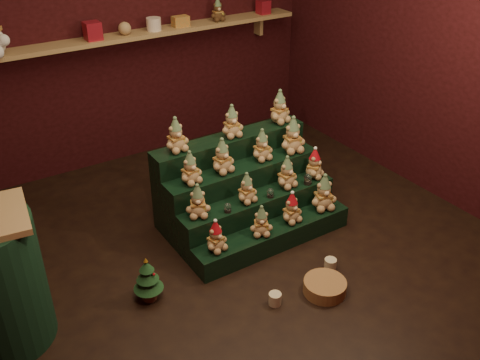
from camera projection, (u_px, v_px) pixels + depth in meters
ground at (239, 248)px, 4.33m from camera, size 4.00×4.00×0.00m
back_wall at (123, 21)px, 5.12m from camera, size 4.00×0.10×2.80m
right_wall at (439, 38)px, 4.59m from camera, size 0.10×4.00×2.80m
back_shelf at (132, 36)px, 5.04m from camera, size 3.60×0.26×0.24m
riser_tier_front at (273, 237)px, 4.31m from camera, size 1.40×0.22×0.18m
riser_tier_midfront at (258, 215)px, 4.42m from camera, size 1.40×0.22×0.36m
riser_tier_midback at (244, 194)px, 4.54m from camera, size 1.40×0.22×0.54m
riser_tier_back at (230, 174)px, 4.65m from camera, size 1.40×0.22×0.72m
teddy_0 at (216, 236)px, 3.95m from camera, size 0.21×0.20×0.25m
teddy_1 at (261, 221)px, 4.13m from camera, size 0.23×0.22×0.25m
teddy_2 at (292, 208)px, 4.28m from camera, size 0.20×0.18×0.26m
teddy_3 at (324, 192)px, 4.43m from camera, size 0.27×0.25×0.31m
teddy_4 at (198, 201)px, 4.02m from camera, size 0.24×0.23×0.27m
teddy_5 at (247, 188)px, 4.21m from camera, size 0.20×0.19×0.25m
teddy_6 at (287, 172)px, 4.40m from camera, size 0.22×0.20×0.27m
teddy_7 at (314, 163)px, 4.54m from camera, size 0.25×0.25×0.26m
teddy_8 at (190, 168)px, 4.10m from camera, size 0.22×0.20×0.26m
teddy_9 at (222, 156)px, 4.25m from camera, size 0.23×0.21×0.28m
teddy_10 at (262, 145)px, 4.44m from camera, size 0.19×0.18×0.27m
teddy_11 at (293, 135)px, 4.55m from camera, size 0.25×0.23×0.31m
teddy_12 at (176, 135)px, 4.18m from camera, size 0.21×0.19×0.28m
teddy_13 at (232, 121)px, 4.41m from camera, size 0.21×0.19×0.27m
teddy_14 at (280, 107)px, 4.65m from camera, size 0.24×0.22×0.29m
snow_globe_a at (228, 208)px, 4.12m from camera, size 0.06×0.06×0.08m
snow_globe_b at (270, 193)px, 4.30m from camera, size 0.06×0.06×0.08m
snow_globe_c at (308, 179)px, 4.48m from camera, size 0.07×0.07×0.09m
mini_christmas_tree at (148, 279)px, 3.73m from camera, size 0.21×0.21×0.36m
mug_left at (275, 299)px, 3.75m from camera, size 0.09×0.09×0.09m
mug_right at (330, 264)px, 4.07m from camera, size 0.09×0.09×0.09m
wicker_basket at (325, 287)px, 3.85m from camera, size 0.32×0.32×0.10m
brown_bear at (218, 10)px, 5.38m from camera, size 0.17×0.16×0.22m
gift_tin_red_a at (93, 31)px, 4.80m from camera, size 0.14×0.14×0.16m
gift_tin_cream at (154, 24)px, 5.09m from camera, size 0.14×0.14×0.12m
gift_tin_red_b at (263, 7)px, 5.68m from camera, size 0.12×0.12×0.14m
shelf_plush_ball at (125, 28)px, 4.95m from camera, size 0.12×0.12×0.12m
scarf_gift_box at (180, 21)px, 5.23m from camera, size 0.16×0.10×0.10m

